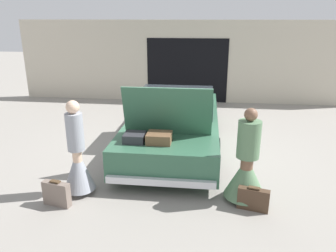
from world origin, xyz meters
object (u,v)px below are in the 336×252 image
object	(u,v)px
person_left	(78,161)
suitcase_beside_right_person	(253,199)
person_right	(246,169)
suitcase_beside_left_person	(57,194)
car	(175,122)

from	to	relation	value
person_left	suitcase_beside_right_person	size ratio (longest dim) A/B	3.29
person_right	person_left	bearing A→B (deg)	83.00
suitcase_beside_left_person	suitcase_beside_right_person	xyz separation A→B (m)	(3.11, 0.24, -0.02)
person_left	suitcase_beside_right_person	distance (m)	2.93
car	person_right	bearing A→B (deg)	-58.50
person_left	person_right	bearing A→B (deg)	91.48
suitcase_beside_right_person	person_right	bearing A→B (deg)	109.18
person_left	car	bearing A→B (deg)	149.00
person_left	suitcase_beside_right_person	xyz separation A→B (m)	(2.89, -0.19, -0.41)
car	person_right	size ratio (longest dim) A/B	2.99
person_left	suitcase_beside_left_person	bearing A→B (deg)	-27.19
person_left	suitcase_beside_left_person	size ratio (longest dim) A/B	3.44
suitcase_beside_right_person	car	bearing A→B (deg)	120.21
car	suitcase_beside_left_person	xyz separation A→B (m)	(-1.61, -2.82, -0.36)
person_left	suitcase_beside_right_person	bearing A→B (deg)	85.55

